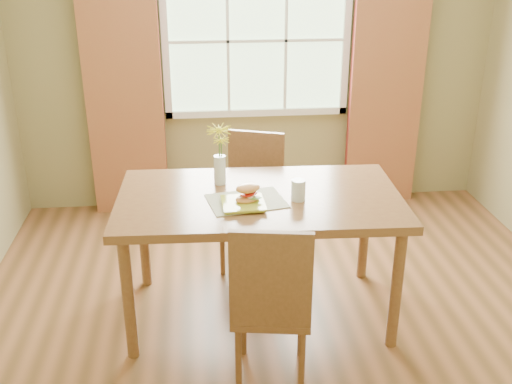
{
  "coord_description": "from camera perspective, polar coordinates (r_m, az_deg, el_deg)",
  "views": [
    {
      "loc": [
        -0.55,
        -3.33,
        2.34
      ],
      "look_at": [
        -0.2,
        -0.01,
        0.9
      ],
      "focal_mm": 42.0,
      "sensor_mm": 36.0,
      "label": 1
    }
  ],
  "objects": [
    {
      "name": "flower_vase",
      "position": [
        3.8,
        -3.48,
        4.07
      ],
      "size": [
        0.16,
        0.16,
        0.39
      ],
      "color": "silver",
      "rests_on": "dining_table"
    },
    {
      "name": "curtain_right",
      "position": [
        5.52,
        12.31,
        9.84
      ],
      "size": [
        0.65,
        0.08,
        2.2
      ],
      "primitive_type": "cube",
      "color": "maroon",
      "rests_on": "room"
    },
    {
      "name": "room",
      "position": [
        3.51,
        3.3,
        6.96
      ],
      "size": [
        4.24,
        3.84,
        2.74
      ],
      "color": "brown",
      "rests_on": "ground"
    },
    {
      "name": "chair_near",
      "position": [
        3.22,
        1.45,
        -10.27
      ],
      "size": [
        0.49,
        0.49,
        1.01
      ],
      "rotation": [
        0.0,
        0.0,
        -0.16
      ],
      "color": "brown",
      "rests_on": "room"
    },
    {
      "name": "plate",
      "position": [
        3.54,
        -1.22,
        -1.21
      ],
      "size": [
        0.26,
        0.26,
        0.01
      ],
      "primitive_type": "cube",
      "rotation": [
        0.0,
        0.0,
        0.04
      ],
      "color": "#AABA2E",
      "rests_on": "placemat"
    },
    {
      "name": "chair_far",
      "position": [
        4.46,
        -0.29,
        -0.23
      ],
      "size": [
        0.54,
        0.54,
        1.01
      ],
      "rotation": [
        0.0,
        0.0,
        -0.33
      ],
      "color": "brown",
      "rests_on": "room"
    },
    {
      "name": "placemat",
      "position": [
        3.61,
        -0.93,
        -0.87
      ],
      "size": [
        0.51,
        0.41,
        0.01
      ],
      "primitive_type": "cube",
      "rotation": [
        0.0,
        0.0,
        0.19
      ],
      "color": "beige",
      "rests_on": "dining_table"
    },
    {
      "name": "window",
      "position": [
        5.29,
        0.08,
        14.21
      ],
      "size": [
        1.62,
        0.06,
        1.32
      ],
      "color": "#B7E1AA",
      "rests_on": "room"
    },
    {
      "name": "dining_table",
      "position": [
        3.73,
        0.33,
        -1.58
      ],
      "size": [
        1.79,
        1.05,
        0.85
      ],
      "rotation": [
        0.0,
        0.0,
        -0.04
      ],
      "color": "brown",
      "rests_on": "room"
    },
    {
      "name": "croissant_sandwich",
      "position": [
        3.54,
        -0.77,
        -0.13
      ],
      "size": [
        0.18,
        0.15,
        0.12
      ],
      "rotation": [
        0.0,
        0.0,
        0.35
      ],
      "color": "#F09552",
      "rests_on": "plate"
    },
    {
      "name": "water_glass",
      "position": [
        3.62,
        4.05,
        0.14
      ],
      "size": [
        0.09,
        0.09,
        0.13
      ],
      "color": "silver",
      "rests_on": "dining_table"
    },
    {
      "name": "curtain_left",
      "position": [
        5.29,
        -12.48,
        9.24
      ],
      "size": [
        0.65,
        0.08,
        2.2
      ],
      "primitive_type": "cube",
      "color": "maroon",
      "rests_on": "room"
    }
  ]
}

